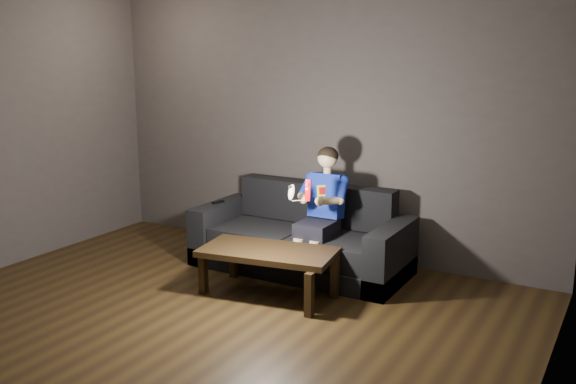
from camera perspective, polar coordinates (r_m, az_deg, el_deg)
The scene contains 9 objects.
floor at distance 4.94m, azimuth -10.69°, elevation -12.94°, with size 5.00×5.00×0.00m, color black.
back_wall at distance 6.61m, azimuth 2.94°, elevation 5.94°, with size 5.00×0.04×2.70m, color #3D3635.
right_wall at distance 3.48m, azimuth 21.63°, elevation -0.92°, with size 0.04×5.00×2.70m, color #3D3635.
sofa at distance 6.29m, azimuth 1.23°, elevation -4.53°, with size 2.08×0.90×0.80m.
child at distance 6.02m, azimuth 3.01°, elevation -0.92°, with size 0.47×0.58×1.16m.
wii_remote_red at distance 5.55m, azimuth 1.80°, elevation 0.17°, with size 0.06×0.08×0.19m.
nunchuk_white at distance 5.64m, azimuth 0.32°, elevation -0.01°, with size 0.07×0.10×0.15m.
wii_remote_black at distance 6.62m, azimuth -6.22°, elevation -0.88°, with size 0.07×0.14×0.03m.
coffee_table at distance 5.58m, azimuth -1.77°, elevation -5.65°, with size 1.24×0.75×0.42m.
Camera 1 is at (2.93, -3.37, 2.11)m, focal length 40.00 mm.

